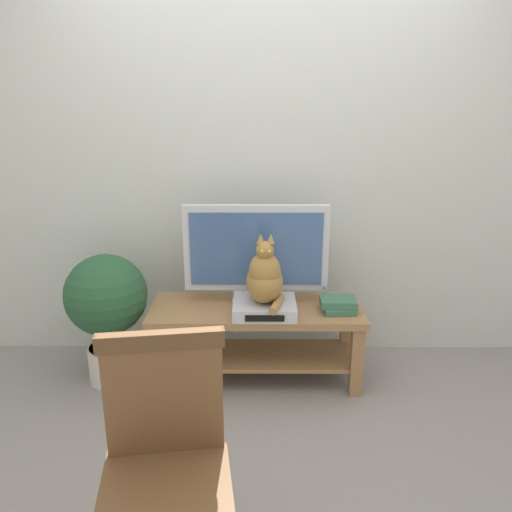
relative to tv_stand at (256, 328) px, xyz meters
name	(u,v)px	position (x,y,z in m)	size (l,w,h in m)	color
ground_plane	(265,444)	(0.05, -0.63, -0.33)	(12.00, 12.00, 0.00)	gray
back_wall	(264,140)	(0.05, 0.45, 1.07)	(7.00, 0.12, 2.80)	#B7BCB2
tv_stand	(256,328)	(0.00, 0.00, 0.00)	(1.25, 0.47, 0.47)	olive
tv	(256,252)	(0.00, 0.10, 0.45)	(0.85, 0.20, 0.59)	#B7B7BC
media_box	(265,307)	(0.05, -0.09, 0.17)	(0.36, 0.31, 0.07)	#BCBCC1
cat	(266,277)	(0.05, -0.10, 0.36)	(0.21, 0.34, 0.41)	olive
wooden_chair	(165,454)	(-0.29, -1.37, 0.20)	(0.48, 0.48, 0.93)	brown
book_stack	(338,305)	(0.48, -0.06, 0.18)	(0.21, 0.17, 0.08)	#38664C
potted_plant	(107,305)	(-0.87, -0.03, 0.16)	(0.48, 0.48, 0.79)	beige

